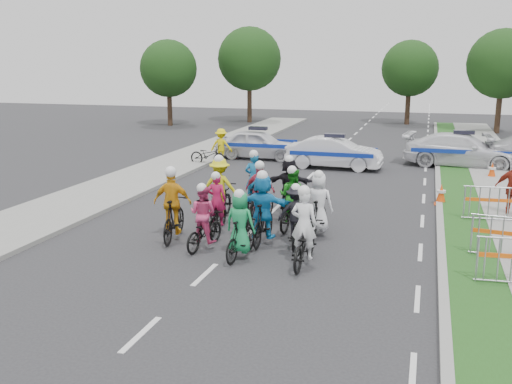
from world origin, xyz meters
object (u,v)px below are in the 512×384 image
(rider_9, at_px, (260,199))
(tree_4, at_px, (410,68))
(rider_7, at_px, (318,211))
(tree_3, at_px, (249,59))
(cone_1, at_px, (492,171))
(parked_bike, at_px, (208,155))
(rider_6, at_px, (217,211))
(marshal_hiviz, at_px, (221,146))
(rider_8, at_px, (292,205))
(rider_3, at_px, (173,212))
(police_car_0, at_px, (258,144))
(rider_0, at_px, (304,239))
(police_car_1, at_px, (334,153))
(barrier_2, at_px, (498,206))
(rider_10, at_px, (220,195))
(rider_11, at_px, (289,189))
(rider_1, at_px, (240,231))
(tree_0, at_px, (168,69))
(cone_0, at_px, (441,195))
(tree_1, at_px, (503,64))
(rider_4, at_px, (296,221))
(rider_12, at_px, (255,189))
(rider_5, at_px, (263,213))
(rider_2, at_px, (204,224))
(police_car_2, at_px, (463,150))

(rider_9, xyz_separation_m, tree_4, (3.02, 29.51, 3.47))
(rider_7, xyz_separation_m, tree_3, (-10.88, 28.38, 4.17))
(cone_1, relative_size, parked_bike, 0.39)
(rider_6, bearing_deg, marshal_hiviz, -76.51)
(rider_8, distance_m, parked_bike, 10.71)
(rider_3, distance_m, police_car_0, 13.45)
(rider_0, bearing_deg, police_car_1, -82.80)
(marshal_hiviz, relative_size, barrier_2, 0.80)
(rider_7, height_order, police_car_0, rider_7)
(rider_10, xyz_separation_m, barrier_2, (7.97, 1.86, -0.21))
(police_car_1, distance_m, tree_4, 20.48)
(rider_0, height_order, tree_4, tree_4)
(police_car_0, bearing_deg, police_car_1, -111.85)
(rider_11, distance_m, police_car_1, 8.32)
(rider_10, bearing_deg, rider_6, 103.41)
(cone_1, distance_m, tree_3, 25.12)
(rider_6, relative_size, tree_3, 0.24)
(rider_11, bearing_deg, cone_1, -130.96)
(cone_1, bearing_deg, rider_1, -119.24)
(tree_0, bearing_deg, police_car_0, -49.63)
(cone_1, bearing_deg, tree_3, 130.95)
(cone_0, height_order, tree_4, tree_4)
(rider_3, bearing_deg, rider_6, -134.67)
(cone_1, xyz_separation_m, tree_1, (1.81, 16.66, 4.20))
(rider_7, distance_m, cone_0, 5.73)
(rider_0, relative_size, rider_4, 1.15)
(marshal_hiviz, bearing_deg, tree_1, -132.10)
(marshal_hiviz, height_order, tree_3, tree_3)
(rider_1, height_order, rider_11, rider_11)
(rider_6, relative_size, tree_1, 0.25)
(tree_3, bearing_deg, rider_12, -72.22)
(rider_12, xyz_separation_m, parked_bike, (-4.37, 7.00, -0.16))
(rider_6, xyz_separation_m, marshal_hiviz, (-3.77, 10.57, 0.23))
(rider_6, distance_m, rider_12, 2.69)
(parked_bike, height_order, tree_4, tree_4)
(rider_12, xyz_separation_m, tree_1, (9.65, 24.03, 3.90))
(rider_5, xyz_separation_m, rider_11, (-0.04, 3.07, -0.03))
(rider_4, height_order, police_car_0, rider_4)
(tree_1, height_order, tree_4, tree_1)
(rider_12, bearing_deg, rider_2, 86.00)
(rider_9, relative_size, tree_4, 0.30)
(rider_1, xyz_separation_m, cone_0, (4.72, 7.05, -0.34))
(rider_7, height_order, cone_1, rider_7)
(parked_bike, xyz_separation_m, tree_4, (8.02, 21.03, 3.71))
(rider_3, height_order, tree_0, tree_0)
(police_car_2, xyz_separation_m, tree_3, (-15.15, 16.02, 4.14))
(rider_6, relative_size, marshal_hiviz, 1.08)
(marshal_hiviz, xyz_separation_m, cone_1, (11.89, -0.53, -0.46))
(rider_8, distance_m, rider_11, 1.57)
(rider_1, bearing_deg, police_car_1, -84.77)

